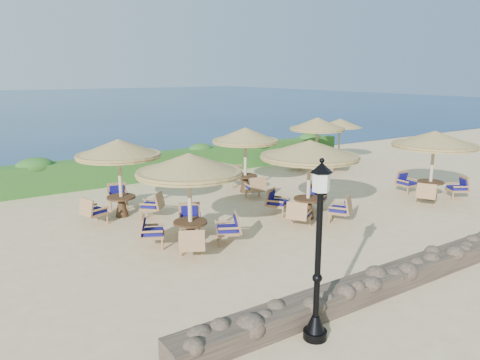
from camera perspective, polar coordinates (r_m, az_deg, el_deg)
The scene contains 12 objects.
ground at distance 16.85m, azimuth 5.61°, elevation -3.58°, with size 120.00×120.00×0.00m, color beige.
sea at distance 83.28m, azimuth -26.61°, elevation 8.35°, with size 160.00×160.00×0.00m, color #0C264F.
hedge at distance 22.59m, azimuth -5.90°, elevation 2.24°, with size 18.00×0.90×1.20m, color #21511A.
stone_wall at distance 12.85m, azimuth 23.48°, elevation -8.96°, with size 15.00×0.65×0.44m, color brown.
lamp_post at distance 8.52m, azimuth 9.48°, elevation -9.55°, with size 0.44×0.44×3.31m.
extra_parasol at distance 25.40m, azimuth 12.11°, elevation 6.79°, with size 2.30×2.30×2.41m.
cafe_set_0 at distance 12.94m, azimuth -6.19°, elevation -0.16°, with size 2.95×2.95×2.65m.
cafe_set_1 at distance 15.47m, azimuth 8.46°, elevation 2.19°, with size 3.27×3.27×2.65m.
cafe_set_2 at distance 19.14m, azimuth 22.54°, elevation 3.56°, with size 3.13×3.13×2.65m.
cafe_set_3 at distance 16.02m, azimuth -14.53°, elevation 2.24°, with size 2.85×2.85×2.65m.
cafe_set_4 at distance 18.77m, azimuth 0.66°, elevation 4.41°, with size 2.69×2.89×2.65m.
cafe_set_5 at distance 23.24m, azimuth 9.36°, elevation 5.42°, with size 2.69×2.69×2.65m.
Camera 1 is at (-10.22, -12.51, 4.79)m, focal length 35.00 mm.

